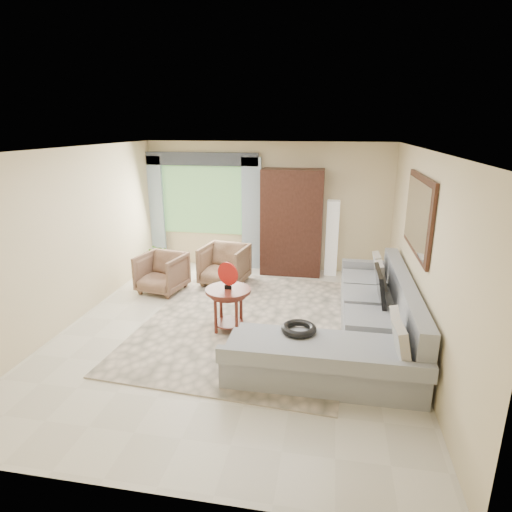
% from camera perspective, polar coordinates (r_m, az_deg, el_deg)
% --- Properties ---
extents(ground, '(6.00, 6.00, 0.00)m').
position_cam_1_polar(ground, '(6.43, -2.78, -9.77)').
color(ground, silver).
rests_on(ground, ground).
extents(area_rug, '(3.27, 4.20, 0.02)m').
position_cam_1_polar(area_rug, '(6.69, -1.06, -8.57)').
color(area_rug, beige).
rests_on(area_rug, ground).
extents(sectional_sofa, '(2.30, 3.46, 0.90)m').
position_cam_1_polar(sectional_sofa, '(6.03, 13.77, -9.21)').
color(sectional_sofa, gray).
rests_on(sectional_sofa, ground).
extents(tv_screen, '(0.14, 0.74, 0.48)m').
position_cam_1_polar(tv_screen, '(6.31, 16.24, -3.88)').
color(tv_screen, black).
rests_on(tv_screen, sectional_sofa).
extents(garden_hose, '(0.43, 0.43, 0.09)m').
position_cam_1_polar(garden_hose, '(5.26, 5.74, -9.63)').
color(garden_hose, black).
rests_on(garden_hose, sectional_sofa).
extents(coffee_table, '(0.66, 0.66, 0.66)m').
position_cam_1_polar(coffee_table, '(6.27, -3.68, -7.05)').
color(coffee_table, '#4D1D14').
rests_on(coffee_table, ground).
extents(red_disc, '(0.32, 0.15, 0.34)m').
position_cam_1_polar(red_disc, '(6.07, -3.78, -2.38)').
color(red_disc, '#AE1611').
rests_on(red_disc, coffee_table).
extents(armchair_left, '(0.89, 0.90, 0.70)m').
position_cam_1_polar(armchair_left, '(7.90, -12.44, -2.19)').
color(armchair_left, brown).
rests_on(armchair_left, ground).
extents(armchair_right, '(0.92, 0.94, 0.75)m').
position_cam_1_polar(armchair_right, '(8.09, -4.23, -1.18)').
color(armchair_right, '#9A7254').
rests_on(armchair_right, ground).
extents(potted_plant, '(0.62, 0.58, 0.54)m').
position_cam_1_polar(potted_plant, '(9.16, -12.59, -0.07)').
color(potted_plant, '#999999').
rests_on(potted_plant, ground).
extents(armoire, '(1.20, 0.55, 2.10)m').
position_cam_1_polar(armoire, '(8.55, 4.81, 4.48)').
color(armoire, black).
rests_on(armoire, ground).
extents(floor_lamp, '(0.24, 0.24, 1.50)m').
position_cam_1_polar(floor_lamp, '(8.64, 10.09, 2.37)').
color(floor_lamp, silver).
rests_on(floor_lamp, ground).
extents(window, '(1.80, 0.04, 1.40)m').
position_cam_1_polar(window, '(9.09, -7.09, 7.41)').
color(window, '#669E59').
rests_on(window, wall_back).
extents(curtain_left, '(0.40, 0.08, 2.30)m').
position_cam_1_polar(curtain_left, '(9.41, -13.35, 5.87)').
color(curtain_left, '#9EB7CC').
rests_on(curtain_left, ground).
extents(curtain_right, '(0.40, 0.08, 2.30)m').
position_cam_1_polar(curtain_right, '(8.80, -0.62, 5.57)').
color(curtain_right, '#9EB7CC').
rests_on(curtain_right, ground).
extents(valance, '(2.40, 0.12, 0.26)m').
position_cam_1_polar(valance, '(8.92, -7.42, 12.73)').
color(valance, '#1E232D').
rests_on(valance, wall_back).
extents(wall_mirror, '(0.05, 1.70, 1.05)m').
position_cam_1_polar(wall_mirror, '(6.16, 20.81, 5.17)').
color(wall_mirror, black).
rests_on(wall_mirror, wall_right).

